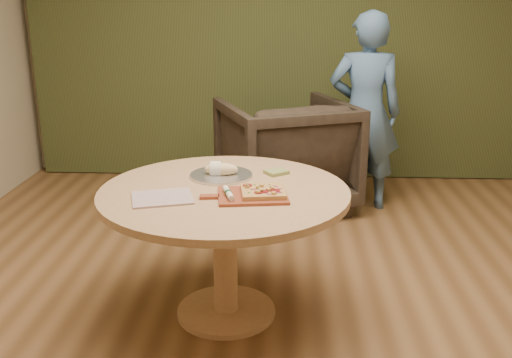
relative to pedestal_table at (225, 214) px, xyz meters
The scene contains 12 objects.
room_shell 0.86m from the pedestal_table, 35.92° to the right, with size 5.04×6.04×2.84m.
curtain 2.83m from the pedestal_table, 84.32° to the left, with size 4.80×0.14×2.78m, color #2F3719.
pedestal_table is the anchor object (origin of this frame).
pizza_paddle 0.24m from the pedestal_table, 38.43° to the right, with size 0.46×0.32×0.01m.
flatbread_pizza 0.29m from the pedestal_table, 25.94° to the right, with size 0.25×0.25×0.04m.
cutlery_roll 0.23m from the pedestal_table, 75.81° to the right, with size 0.08×0.20×0.03m.
newspaper 0.37m from the pedestal_table, 151.04° to the right, with size 0.30×0.25×0.01m, color beige.
serving_tray 0.27m from the pedestal_table, 100.02° to the left, with size 0.36×0.36×0.02m.
bread_roll 0.29m from the pedestal_table, 102.20° to the left, with size 0.19×0.09×0.09m.
green_packet 0.43m from the pedestal_table, 46.88° to the left, with size 0.12×0.10×0.02m, color #5F6C30.
armchair 1.81m from the pedestal_table, 79.48° to the left, with size 1.00×0.93×1.02m, color black.
person_standing 2.09m from the pedestal_table, 61.84° to the left, with size 0.60×0.39×1.64m, color #476A90.
Camera 1 is at (0.04, -2.67, 1.73)m, focal length 40.00 mm.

